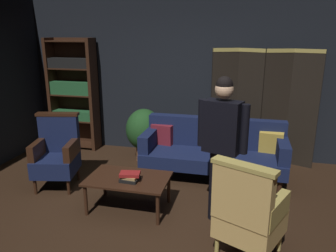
{
  "coord_description": "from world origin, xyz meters",
  "views": [
    {
      "loc": [
        0.98,
        -3.25,
        2.15
      ],
      "look_at": [
        0.0,
        0.8,
        0.95
      ],
      "focal_mm": 35.11,
      "sensor_mm": 36.0,
      "label": 1
    }
  ],
  "objects": [
    {
      "name": "ground_plane",
      "position": [
        0.0,
        0.0,
        0.0
      ],
      "size": [
        10.0,
        10.0,
        0.0
      ],
      "primitive_type": "plane",
      "color": "black"
    },
    {
      "name": "back_wall",
      "position": [
        0.0,
        2.45,
        1.4
      ],
      "size": [
        7.2,
        0.1,
        2.8
      ],
      "primitive_type": "cube",
      "color": "black",
      "rests_on": "ground_plane"
    },
    {
      "name": "folding_screen",
      "position": [
        1.25,
        2.23,
        0.99
      ],
      "size": [
        1.7,
        0.25,
        1.9
      ],
      "color": "black",
      "rests_on": "ground_plane"
    },
    {
      "name": "bookshelf",
      "position": [
        -2.15,
        2.19,
        1.07
      ],
      "size": [
        0.9,
        0.32,
        2.05
      ],
      "color": "black",
      "rests_on": "ground_plane"
    },
    {
      "name": "velvet_couch",
      "position": [
        0.55,
        1.45,
        0.45
      ],
      "size": [
        2.12,
        0.78,
        0.88
      ],
      "color": "black",
      "rests_on": "ground_plane"
    },
    {
      "name": "coffee_table",
      "position": [
        -0.37,
        0.23,
        0.37
      ],
      "size": [
        1.0,
        0.64,
        0.42
      ],
      "color": "black",
      "rests_on": "ground_plane"
    },
    {
      "name": "armchair_gilt_accent",
      "position": [
        1.07,
        -0.37,
        0.49
      ],
      "size": [
        0.77,
        0.76,
        1.04
      ],
      "color": "tan",
      "rests_on": "ground_plane"
    },
    {
      "name": "armchair_wing_left",
      "position": [
        -1.59,
        0.63,
        0.49
      ],
      "size": [
        0.69,
        0.69,
        1.04
      ],
      "color": "black",
      "rests_on": "ground_plane"
    },
    {
      "name": "standing_figure",
      "position": [
        0.75,
        0.24,
        1.03
      ],
      "size": [
        0.56,
        0.32,
        1.7
      ],
      "color": "black",
      "rests_on": "ground_plane"
    },
    {
      "name": "potted_plant",
      "position": [
        -0.67,
        1.84,
        0.52
      ],
      "size": [
        0.61,
        0.61,
        0.91
      ],
      "color": "brown",
      "rests_on": "ground_plane"
    },
    {
      "name": "book_black_cloth",
      "position": [
        -0.32,
        0.16,
        0.44
      ],
      "size": [
        0.22,
        0.2,
        0.04
      ],
      "primitive_type": "cube",
      "rotation": [
        0.0,
        0.0,
        -0.05
      ],
      "color": "black",
      "rests_on": "coffee_table"
    },
    {
      "name": "book_tan_leather",
      "position": [
        -0.32,
        0.16,
        0.47
      ],
      "size": [
        0.2,
        0.17,
        0.03
      ],
      "primitive_type": "cube",
      "rotation": [
        0.0,
        0.0,
        -0.1
      ],
      "color": "#9E7A47",
      "rests_on": "book_black_cloth"
    },
    {
      "name": "book_red_leather",
      "position": [
        -0.32,
        0.16,
        0.51
      ],
      "size": [
        0.26,
        0.19,
        0.04
      ],
      "primitive_type": "cube",
      "rotation": [
        0.0,
        0.0,
        0.18
      ],
      "color": "maroon",
      "rests_on": "book_tan_leather"
    }
  ]
}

